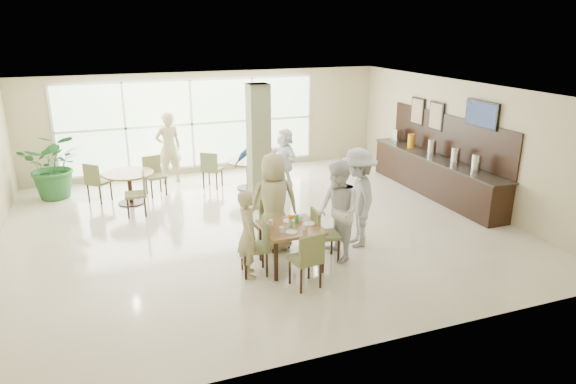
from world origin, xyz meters
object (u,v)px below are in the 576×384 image
object	(u,v)px
potted_plant	(55,165)
teen_right	(338,211)
round_table_left	(129,180)
teen_far	(274,202)
adult_a	(255,166)
adult_b	(284,157)
adult_standing	(169,148)
main_table	(291,231)
buffet_counter	(435,173)
round_table_right	(248,167)
teen_left	(248,234)
teen_standing	(358,198)

from	to	relation	value
potted_plant	teen_right	bearing A→B (deg)	-48.55
round_table_left	teen_right	size ratio (longest dim) A/B	0.63
teen_far	adult_a	xyz separation A→B (m)	(0.53, 2.91, -0.11)
adult_b	adult_standing	distance (m)	3.04
potted_plant	teen_right	world-z (taller)	teen_right
main_table	buffet_counter	bearing A→B (deg)	27.53
teen_right	adult_standing	bearing A→B (deg)	-159.68
round_table_left	round_table_right	bearing A→B (deg)	2.64
main_table	round_table_left	size ratio (longest dim) A/B	0.86
potted_plant	teen_left	world-z (taller)	potted_plant
teen_left	round_table_left	bearing A→B (deg)	24.07
potted_plant	teen_standing	distance (m)	7.44
potted_plant	teen_right	xyz separation A→B (m)	(4.84, -5.48, 0.10)
potted_plant	adult_a	distance (m)	4.80
main_table	round_table_left	world-z (taller)	same
potted_plant	round_table_right	bearing A→B (deg)	-11.91
main_table	teen_left	distance (m)	0.77
potted_plant	adult_standing	bearing A→B (deg)	5.74
buffet_counter	adult_a	xyz separation A→B (m)	(-4.23, 1.24, 0.26)
teen_right	teen_left	bearing A→B (deg)	-87.85
teen_left	teen_right	bearing A→B (deg)	-83.58
adult_b	teen_far	bearing A→B (deg)	-31.15
potted_plant	teen_standing	bearing A→B (deg)	-42.71
round_table_left	teen_standing	world-z (taller)	teen_standing
teen_standing	main_table	bearing A→B (deg)	-61.41
round_table_left	potted_plant	distance (m)	1.96
teen_left	adult_a	distance (m)	3.98
round_table_right	adult_b	size ratio (longest dim) A/B	0.72
teen_left	round_table_right	bearing A→B (deg)	-11.70
round_table_right	teen_standing	world-z (taller)	teen_standing
teen_standing	adult_standing	world-z (taller)	teen_standing
teen_right	teen_standing	size ratio (longest dim) A/B	0.96
adult_a	round_table_right	bearing A→B (deg)	99.19
potted_plant	teen_far	world-z (taller)	teen_far
round_table_left	round_table_right	distance (m)	2.91
round_table_right	potted_plant	size ratio (longest dim) A/B	0.68
adult_a	buffet_counter	bearing A→B (deg)	-2.65
round_table_left	main_table	bearing A→B (deg)	-61.92
teen_far	teen_standing	distance (m)	1.57
teen_right	main_table	bearing A→B (deg)	-89.83
teen_left	adult_b	bearing A→B (deg)	-22.37
round_table_left	round_table_right	size ratio (longest dim) A/B	1.05
potted_plant	adult_standing	distance (m)	2.76
round_table_right	buffet_counter	xyz separation A→B (m)	(4.17, -2.06, -0.02)
potted_plant	teen_far	bearing A→B (deg)	-49.91
round_table_right	teen_standing	size ratio (longest dim) A/B	0.58
round_table_left	buffet_counter	distance (m)	7.34
round_table_left	teen_standing	bearing A→B (deg)	-45.80
main_table	teen_right	xyz separation A→B (m)	(0.88, -0.00, 0.24)
teen_right	adult_standing	xyz separation A→B (m)	(-2.10, 5.76, 0.03)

